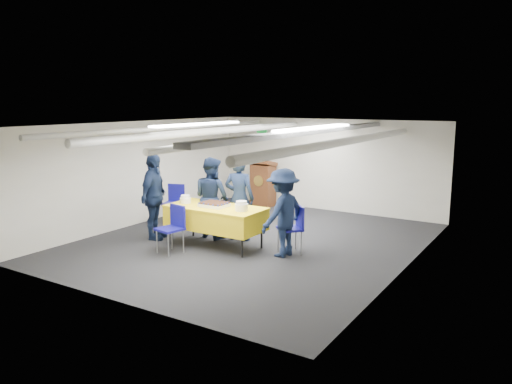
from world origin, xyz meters
TOP-DOWN VIEW (x-y plane):
  - ground at (0.00, 0.00)m, footprint 7.00×7.00m
  - room_shell at (0.09, 0.41)m, footprint 6.00×7.00m
  - serving_table at (-0.44, -0.60)m, footprint 1.88×0.90m
  - sheet_cake at (-0.46, -0.62)m, footprint 0.51×0.40m
  - plate_stack_left at (-1.13, -0.65)m, footprint 0.21×0.21m
  - plate_stack_right at (0.18, -0.65)m, footprint 0.24×0.24m
  - podium at (-1.60, 3.05)m, footprint 0.62×0.53m
  - chair_near at (-0.86, -1.33)m, footprint 0.49×0.49m
  - chair_right at (1.02, -0.18)m, footprint 0.59×0.59m
  - chair_left at (-2.37, 0.44)m, footprint 0.53×0.53m
  - sailor_a at (-0.31, 0.01)m, footprint 0.68×0.52m
  - sailor_b at (-0.89, -0.13)m, footprint 0.90×0.77m
  - sailor_c at (-1.79, -0.84)m, footprint 0.75×1.09m
  - sailor_d at (0.93, -0.46)m, footprint 0.74×1.10m

SIDE VIEW (x-z plane):
  - ground at x=0.00m, z-range 0.00..0.00m
  - chair_near at x=-0.86m, z-range 0.10..0.97m
  - chair_right at x=1.02m, z-range 0.10..0.97m
  - chair_left at x=-2.37m, z-range 0.10..0.97m
  - serving_table at x=-0.44m, z-range 0.17..0.94m
  - podium at x=-1.60m, z-range -0.01..1.24m
  - sailor_d at x=0.93m, z-range 0.00..1.58m
  - sheet_cake at x=-0.46m, z-range 0.77..0.86m
  - sailor_b at x=-0.89m, z-range 0.00..1.64m
  - sailor_a at x=-0.31m, z-range 0.00..1.68m
  - plate_stack_left at x=-1.13m, z-range 0.76..0.92m
  - plate_stack_right at x=0.18m, z-range 0.76..0.94m
  - sailor_c at x=-1.79m, z-range 0.00..1.72m
  - room_shell at x=0.09m, z-range 0.66..2.96m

